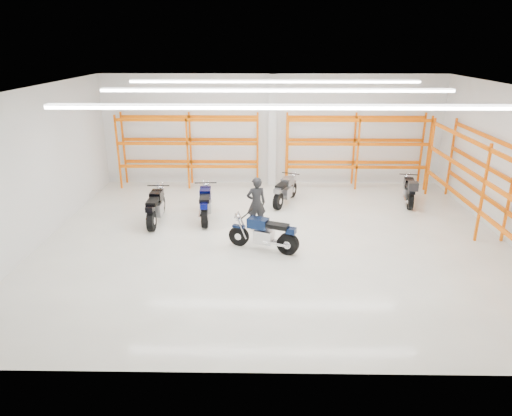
{
  "coord_description": "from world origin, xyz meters",
  "views": [
    {
      "loc": [
        -0.37,
        -12.79,
        5.71
      ],
      "look_at": [
        -0.58,
        0.5,
        0.84
      ],
      "focal_mm": 32.0,
      "sensor_mm": 36.0,
      "label": 1
    }
  ],
  "objects_px": {
    "standing_man": "(256,203)",
    "structural_column": "(272,131)",
    "motorcycle_back_c": "(285,191)",
    "motorcycle_back_b": "(205,205)",
    "motorcycle_main": "(266,235)",
    "motorcycle_back_a": "(156,208)",
    "motorcycle_back_d": "(409,191)"
  },
  "relations": [
    {
      "from": "motorcycle_main",
      "to": "motorcycle_back_a",
      "type": "bearing_deg",
      "value": 150.07
    },
    {
      "from": "motorcycle_back_b",
      "to": "motorcycle_main",
      "type": "bearing_deg",
      "value": -49.82
    },
    {
      "from": "motorcycle_back_b",
      "to": "motorcycle_back_d",
      "type": "distance_m",
      "value": 7.51
    },
    {
      "from": "motorcycle_back_c",
      "to": "structural_column",
      "type": "bearing_deg",
      "value": 99.68
    },
    {
      "from": "motorcycle_back_d",
      "to": "motorcycle_back_a",
      "type": "bearing_deg",
      "value": -167.81
    },
    {
      "from": "structural_column",
      "to": "motorcycle_back_c",
      "type": "bearing_deg",
      "value": -80.32
    },
    {
      "from": "motorcycle_back_a",
      "to": "motorcycle_back_c",
      "type": "bearing_deg",
      "value": 24.03
    },
    {
      "from": "motorcycle_back_c",
      "to": "standing_man",
      "type": "bearing_deg",
      "value": -112.98
    },
    {
      "from": "motorcycle_back_a",
      "to": "motorcycle_back_c",
      "type": "height_order",
      "value": "motorcycle_back_a"
    },
    {
      "from": "standing_man",
      "to": "motorcycle_back_a",
      "type": "bearing_deg",
      "value": -23.07
    },
    {
      "from": "motorcycle_back_b",
      "to": "motorcycle_back_d",
      "type": "relative_size",
      "value": 1.09
    },
    {
      "from": "motorcycle_back_a",
      "to": "motorcycle_back_d",
      "type": "height_order",
      "value": "motorcycle_back_a"
    },
    {
      "from": "motorcycle_main",
      "to": "standing_man",
      "type": "bearing_deg",
      "value": 100.73
    },
    {
      "from": "motorcycle_main",
      "to": "motorcycle_back_b",
      "type": "relative_size",
      "value": 0.9
    },
    {
      "from": "standing_man",
      "to": "structural_column",
      "type": "relative_size",
      "value": 0.38
    },
    {
      "from": "standing_man",
      "to": "structural_column",
      "type": "bearing_deg",
      "value": -112.03
    },
    {
      "from": "motorcycle_back_c",
      "to": "motorcycle_back_d",
      "type": "bearing_deg",
      "value": -0.16
    },
    {
      "from": "motorcycle_back_b",
      "to": "structural_column",
      "type": "distance_m",
      "value": 5.08
    },
    {
      "from": "motorcycle_back_a",
      "to": "standing_man",
      "type": "xyz_separation_m",
      "value": [
        3.34,
        -0.45,
        0.34
      ]
    },
    {
      "from": "motorcycle_back_d",
      "to": "structural_column",
      "type": "height_order",
      "value": "structural_column"
    },
    {
      "from": "motorcycle_back_b",
      "to": "motorcycle_back_c",
      "type": "distance_m",
      "value": 3.19
    },
    {
      "from": "motorcycle_back_c",
      "to": "structural_column",
      "type": "xyz_separation_m",
      "value": [
        -0.44,
        2.55,
        1.76
      ]
    },
    {
      "from": "motorcycle_main",
      "to": "motorcycle_back_a",
      "type": "distance_m",
      "value": 4.22
    },
    {
      "from": "motorcycle_back_b",
      "to": "standing_man",
      "type": "distance_m",
      "value": 1.92
    },
    {
      "from": "motorcycle_back_c",
      "to": "motorcycle_back_a",
      "type": "bearing_deg",
      "value": -155.97
    },
    {
      "from": "motorcycle_main",
      "to": "motorcycle_back_c",
      "type": "height_order",
      "value": "motorcycle_main"
    },
    {
      "from": "motorcycle_main",
      "to": "motorcycle_back_c",
      "type": "relative_size",
      "value": 1.03
    },
    {
      "from": "standing_man",
      "to": "motorcycle_back_c",
      "type": "bearing_deg",
      "value": -128.32
    },
    {
      "from": "motorcycle_back_a",
      "to": "motorcycle_main",
      "type": "bearing_deg",
      "value": -29.93
    },
    {
      "from": "motorcycle_back_c",
      "to": "standing_man",
      "type": "xyz_separation_m",
      "value": [
        -1.02,
        -2.4,
        0.37
      ]
    },
    {
      "from": "motorcycle_back_d",
      "to": "standing_man",
      "type": "distance_m",
      "value": 6.1
    },
    {
      "from": "motorcycle_back_c",
      "to": "structural_column",
      "type": "height_order",
      "value": "structural_column"
    }
  ]
}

